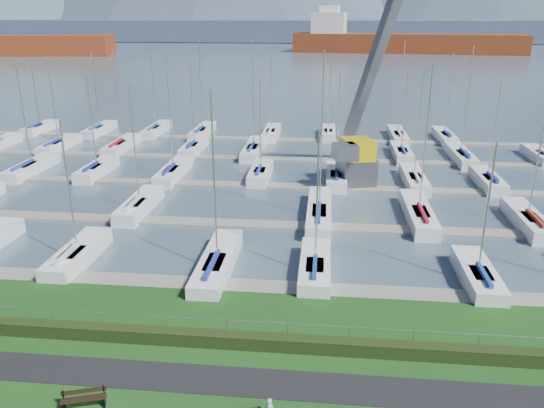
# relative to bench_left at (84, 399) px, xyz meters

# --- Properties ---
(path) EXTENTS (160.00, 2.00, 0.04)m
(path) POSITION_rel_bench_left_xyz_m (6.01, 2.23, -0.41)
(path) COLOR black
(path) RESTS_ON grass
(water) EXTENTS (800.00, 540.00, 0.20)m
(water) POSITION_rel_bench_left_xyz_m (6.01, 265.23, -0.82)
(water) COLOR #475A69
(hedge) EXTENTS (80.00, 0.70, 0.70)m
(hedge) POSITION_rel_bench_left_xyz_m (6.01, 4.83, -0.07)
(hedge) COLOR black
(hedge) RESTS_ON grass
(fence) EXTENTS (80.00, 0.04, 0.04)m
(fence) POSITION_rel_bench_left_xyz_m (6.01, 5.23, 0.78)
(fence) COLOR gray
(fence) RESTS_ON grass
(foothill) EXTENTS (900.00, 80.00, 12.00)m
(foothill) POSITION_rel_bench_left_xyz_m (6.01, 335.23, 5.58)
(foothill) COLOR #424A61
(foothill) RESTS_ON water
(docks) EXTENTS (90.00, 41.60, 0.25)m
(docks) POSITION_rel_bench_left_xyz_m (6.01, 31.23, -0.64)
(docks) COLOR slate
(docks) RESTS_ON water
(bench_left) EXTENTS (1.84, 0.94, 0.85)m
(bench_left) POSITION_rel_bench_left_xyz_m (0.00, 0.00, 0.00)
(bench_left) COLOR black
(bench_left) RESTS_ON grass
(crane) EXTENTS (7.16, 13.09, 22.35)m
(crane) POSITION_rel_bench_left_xyz_m (13.01, 33.80, 4.91)
(crane) COLOR #5B5C62
(crane) RESTS_ON water
(cargo_ship_mid) EXTENTS (97.07, 29.46, 21.50)m
(cargo_ship_mid) POSITION_rel_bench_left_xyz_m (38.30, 224.08, 3.16)
(cargo_ship_mid) COLOR maroon
(cargo_ship_mid) RESTS_ON water
(sailboat_fleet) EXTENTS (75.81, 49.25, 13.47)m
(sailboat_fleet) POSITION_rel_bench_left_xyz_m (3.35, 34.03, 4.99)
(sailboat_fleet) COLOR maroon
(sailboat_fleet) RESTS_ON water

